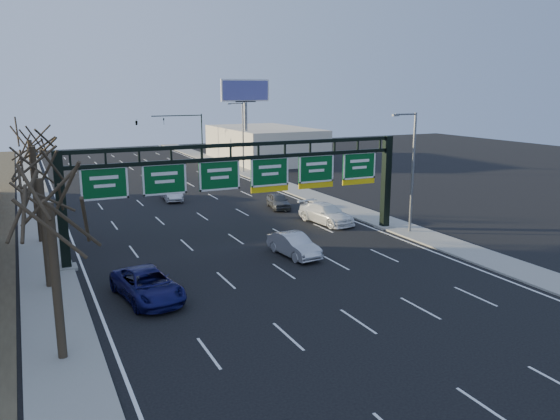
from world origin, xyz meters
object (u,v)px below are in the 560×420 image
car_blue_suv (147,285)px  car_white_wagon (326,213)px  car_silver_sedan (294,245)px  sign_gantry (247,180)px

car_blue_suv → car_white_wagon: size_ratio=1.01×
car_silver_sedan → car_white_wagon: bearing=41.2°
car_silver_sedan → car_blue_suv: bearing=-167.3°
sign_gantry → car_white_wagon: (8.24, 3.39, -3.84)m
sign_gantry → car_silver_sedan: 5.54m
car_silver_sedan → sign_gantry: bearing=111.3°
car_blue_suv → car_white_wagon: (16.69, 10.33, 0.02)m
car_silver_sedan → car_white_wagon: size_ratio=0.83×
car_white_wagon → car_silver_sedan: bearing=-143.2°
car_blue_suv → car_silver_sedan: car_blue_suv is taller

